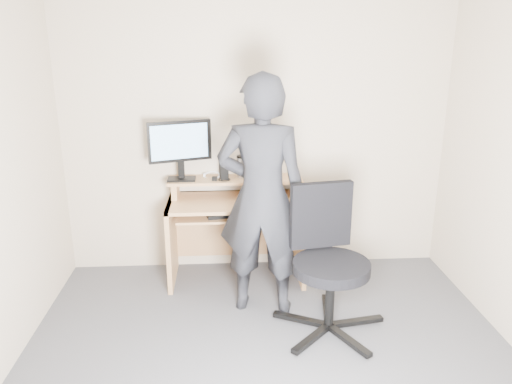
{
  "coord_description": "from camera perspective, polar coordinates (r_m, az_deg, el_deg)",
  "views": [
    {
      "loc": [
        -0.29,
        -2.72,
        2.15
      ],
      "look_at": [
        -0.05,
        1.05,
        0.95
      ],
      "focal_mm": 35.0,
      "sensor_mm": 36.0,
      "label": 1
    }
  ],
  "objects": [
    {
      "name": "person",
      "position": [
        3.83,
        0.66,
        -0.59
      ],
      "size": [
        0.77,
        0.58,
        1.9
      ],
      "primitive_type": "imported",
      "rotation": [
        0.0,
        0.0,
        2.95
      ],
      "color": "black",
      "rests_on": "ground"
    },
    {
      "name": "ground",
      "position": [
        3.48,
        2.0,
        -20.58
      ],
      "size": [
        3.5,
        3.5,
        0.0
      ],
      "primitive_type": "plane",
      "color": "#525257",
      "rests_on": "ground"
    },
    {
      "name": "external_drive",
      "position": [
        4.47,
        -3.71,
        2.81
      ],
      "size": [
        0.09,
        0.14,
        0.2
      ],
      "primitive_type": "cube",
      "rotation": [
        0.0,
        0.0,
        0.13
      ],
      "color": "black",
      "rests_on": "desk"
    },
    {
      "name": "monitor",
      "position": [
        4.4,
        -8.69,
        5.33
      ],
      "size": [
        0.54,
        0.22,
        0.53
      ],
      "rotation": [
        0.0,
        0.0,
        0.34
      ],
      "color": "black",
      "rests_on": "desk"
    },
    {
      "name": "office_chair",
      "position": [
        3.75,
        8.17,
        -7.18
      ],
      "size": [
        0.85,
        0.84,
        1.07
      ],
      "rotation": [
        0.0,
        0.0,
        0.17
      ],
      "color": "black",
      "rests_on": "ground"
    },
    {
      "name": "desk",
      "position": [
        4.54,
        -2.31,
        -3.06
      ],
      "size": [
        1.2,
        0.6,
        0.91
      ],
      "color": "tan",
      "rests_on": "ground"
    },
    {
      "name": "charger",
      "position": [
        4.42,
        -4.74,
        1.53
      ],
      "size": [
        0.05,
        0.04,
        0.03
      ],
      "primitive_type": "cube",
      "rotation": [
        0.0,
        0.0,
        -0.11
      ],
      "color": "black",
      "rests_on": "desk"
    },
    {
      "name": "travel_mug",
      "position": [
        4.49,
        -1.68,
        2.81
      ],
      "size": [
        0.1,
        0.1,
        0.18
      ],
      "primitive_type": "cylinder",
      "rotation": [
        0.0,
        0.0,
        -0.24
      ],
      "color": "silver",
      "rests_on": "desk"
    },
    {
      "name": "mouse",
      "position": [
        4.32,
        2.81,
        -1.03
      ],
      "size": [
        0.11,
        0.09,
        0.04
      ],
      "primitive_type": "ellipsoid",
      "rotation": [
        0.0,
        0.0,
        0.31
      ],
      "color": "black",
      "rests_on": "desk"
    },
    {
      "name": "headphones",
      "position": [
        4.56,
        -5.04,
        1.9
      ],
      "size": [
        0.19,
        0.19,
        0.06
      ],
      "primitive_type": "torus",
      "rotation": [
        0.26,
        0.0,
        -0.24
      ],
      "color": "silver",
      "rests_on": "desk"
    },
    {
      "name": "smartphone",
      "position": [
        4.46,
        2.0,
        1.56
      ],
      "size": [
        0.07,
        0.13,
        0.01
      ],
      "primitive_type": "cube",
      "rotation": [
        0.0,
        0.0,
        -0.03
      ],
      "color": "black",
      "rests_on": "desk"
    },
    {
      "name": "keyboard",
      "position": [
        4.34,
        -2.67,
        -2.39
      ],
      "size": [
        0.49,
        0.27,
        0.03
      ],
      "primitive_type": "cube",
      "rotation": [
        0.0,
        0.0,
        0.2
      ],
      "color": "black",
      "rests_on": "desk"
    },
    {
      "name": "back_wall",
      "position": [
        4.57,
        0.04,
        6.26
      ],
      "size": [
        3.5,
        0.02,
        2.5
      ],
      "primitive_type": "cube",
      "color": "beige",
      "rests_on": "ground"
    }
  ]
}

